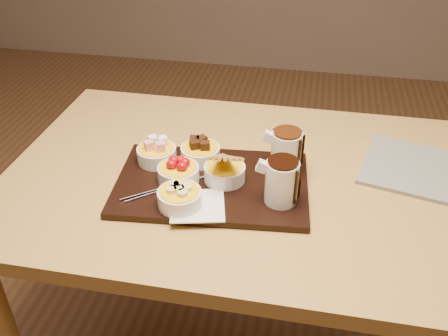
% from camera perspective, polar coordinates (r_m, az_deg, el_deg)
% --- Properties ---
extents(dining_table, '(1.20, 0.80, 0.75)m').
position_cam_1_polar(dining_table, '(1.32, 2.08, -4.33)').
color(dining_table, '#B78D44').
rests_on(dining_table, ground).
extents(serving_board, '(0.49, 0.34, 0.02)m').
position_cam_1_polar(serving_board, '(1.21, -1.40, -1.85)').
color(serving_board, black).
rests_on(serving_board, dining_table).
extents(napkin, '(0.14, 0.14, 0.00)m').
position_cam_1_polar(napkin, '(1.13, -3.03, -4.32)').
color(napkin, white).
rests_on(napkin, serving_board).
extents(bowl_marshmallows, '(0.10, 0.10, 0.04)m').
position_cam_1_polar(bowl_marshmallows, '(1.28, -7.69, 1.54)').
color(bowl_marshmallows, white).
rests_on(bowl_marshmallows, serving_board).
extents(bowl_cake, '(0.10, 0.10, 0.04)m').
position_cam_1_polar(bowl_cake, '(1.27, -2.71, 1.64)').
color(bowl_cake, white).
rests_on(bowl_cake, serving_board).
extents(bowl_strawberries, '(0.10, 0.10, 0.04)m').
position_cam_1_polar(bowl_strawberries, '(1.20, -5.23, -0.67)').
color(bowl_strawberries, white).
rests_on(bowl_strawberries, serving_board).
extents(bowl_biscotti, '(0.10, 0.10, 0.04)m').
position_cam_1_polar(bowl_biscotti, '(1.20, 0.07, -0.57)').
color(bowl_biscotti, white).
rests_on(bowl_biscotti, serving_board).
extents(bowl_bananas, '(0.10, 0.10, 0.04)m').
position_cam_1_polar(bowl_bananas, '(1.12, -5.08, -3.48)').
color(bowl_bananas, white).
rests_on(bowl_bananas, serving_board).
extents(pitcher_dark_chocolate, '(0.08, 0.08, 0.10)m').
position_cam_1_polar(pitcher_dark_chocolate, '(1.12, 6.60, -1.62)').
color(pitcher_dark_chocolate, silver).
rests_on(pitcher_dark_chocolate, serving_board).
extents(pitcher_milk_chocolate, '(0.08, 0.08, 0.10)m').
position_cam_1_polar(pitcher_milk_chocolate, '(1.23, 7.10, 1.87)').
color(pitcher_milk_chocolate, silver).
rests_on(pitcher_milk_chocolate, serving_board).
extents(fondue_skewers, '(0.18, 0.23, 0.01)m').
position_cam_1_polar(fondue_skewers, '(1.19, -5.88, -1.93)').
color(fondue_skewers, silver).
rests_on(fondue_skewers, serving_board).
extents(newspaper, '(0.36, 0.32, 0.01)m').
position_cam_1_polar(newspaper, '(1.36, 22.18, -0.32)').
color(newspaper, beige).
rests_on(newspaper, dining_table).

